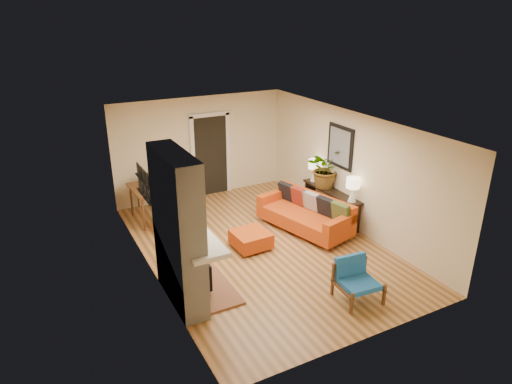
% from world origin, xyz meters
% --- Properties ---
extents(room_shell, '(6.50, 6.50, 6.50)m').
position_xyz_m(room_shell, '(0.60, 2.63, 1.24)').
color(room_shell, '#C6834C').
rests_on(room_shell, ground).
extents(fireplace, '(1.09, 1.68, 2.60)m').
position_xyz_m(fireplace, '(-2.00, -1.00, 1.24)').
color(fireplace, white).
rests_on(fireplace, ground).
extents(sofa, '(1.42, 2.31, 0.85)m').
position_xyz_m(sofa, '(1.31, 0.26, 0.37)').
color(sofa, silver).
rests_on(sofa, ground).
extents(ottoman, '(0.73, 0.73, 0.36)m').
position_xyz_m(ottoman, '(-0.20, 0.04, 0.21)').
color(ottoman, silver).
rests_on(ottoman, ground).
extents(blue_chair, '(0.74, 0.72, 0.71)m').
position_xyz_m(blue_chair, '(0.58, -2.31, 0.38)').
color(blue_chair, brown).
rests_on(blue_chair, ground).
extents(dining_table, '(0.83, 1.87, 1.00)m').
position_xyz_m(dining_table, '(-1.57, 2.34, 0.66)').
color(dining_table, brown).
rests_on(dining_table, ground).
extents(console_table, '(0.34, 1.85, 0.72)m').
position_xyz_m(console_table, '(2.07, 0.41, 0.58)').
color(console_table, black).
rests_on(console_table, ground).
extents(lamp_near, '(0.30, 0.30, 0.54)m').
position_xyz_m(lamp_near, '(2.07, -0.31, 1.06)').
color(lamp_near, white).
rests_on(lamp_near, console_table).
extents(lamp_far, '(0.30, 0.30, 0.54)m').
position_xyz_m(lamp_far, '(2.07, 1.13, 1.06)').
color(lamp_far, white).
rests_on(lamp_far, console_table).
extents(houseplant, '(1.05, 0.99, 0.93)m').
position_xyz_m(houseplant, '(2.06, 0.70, 1.19)').
color(houseplant, '#1E5919').
rests_on(houseplant, console_table).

